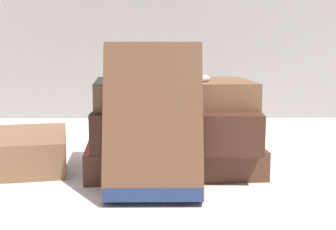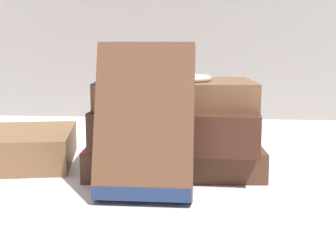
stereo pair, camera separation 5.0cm
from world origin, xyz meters
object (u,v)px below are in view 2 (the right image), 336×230
(book_flat_middle, at_px, (174,126))
(book_flat_top, at_px, (171,93))
(pocket_watch, at_px, (187,78))
(book_flat_bottom, at_px, (170,154))
(book_leaning_front, at_px, (145,127))

(book_flat_middle, relative_size, book_flat_top, 0.99)
(pocket_watch, bearing_deg, book_flat_bottom, 155.72)
(book_flat_bottom, height_order, book_flat_top, book_flat_top)
(book_leaning_front, bearing_deg, book_flat_bottom, 82.34)
(book_flat_middle, height_order, book_flat_top, book_flat_top)
(book_flat_bottom, bearing_deg, book_leaning_front, -101.98)
(book_flat_bottom, xyz_separation_m, book_leaning_front, (-0.01, -0.10, 0.05))
(book_flat_middle, distance_m, pocket_watch, 0.05)
(book_leaning_front, relative_size, pocket_watch, 2.50)
(book_flat_top, distance_m, book_leaning_front, 0.10)
(book_flat_middle, bearing_deg, book_flat_top, 113.87)
(book_flat_top, bearing_deg, book_flat_middle, -73.60)
(book_flat_bottom, height_order, book_flat_middle, book_flat_middle)
(book_flat_bottom, distance_m, book_flat_middle, 0.04)
(book_flat_bottom, distance_m, book_flat_top, 0.07)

